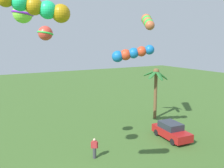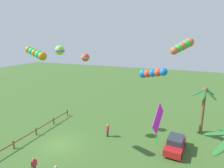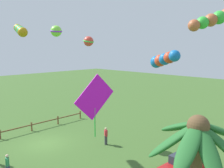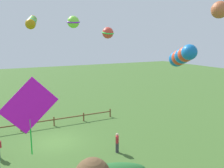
% 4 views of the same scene
% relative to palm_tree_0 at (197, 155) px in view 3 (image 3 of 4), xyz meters
% --- Properties ---
extents(ground_plane, '(120.00, 120.00, 0.00)m').
position_rel_palm_tree_0_xyz_m(ground_plane, '(-2.96, -15.57, -4.95)').
color(ground_plane, '#3D6028').
extents(palm_tree_0, '(3.90, 3.72, 6.39)m').
position_rel_palm_tree_0_xyz_m(palm_tree_0, '(0.00, 0.00, 0.00)').
color(palm_tree_0, brown).
rests_on(palm_tree_0, ground).
extents(rail_fence, '(13.05, 0.12, 0.95)m').
position_rel_palm_tree_0_xyz_m(rail_fence, '(-3.72, -19.66, -4.35)').
color(rail_fence, brown).
rests_on(rail_fence, ground).
extents(parked_car_1, '(4.05, 2.07, 1.51)m').
position_rel_palm_tree_0_xyz_m(parked_car_1, '(-6.67, -3.70, -4.20)').
color(parked_car_1, '#A51919').
rests_on(parked_car_1, ground).
extents(spectator_1, '(0.35, 0.52, 1.59)m').
position_rel_palm_tree_0_xyz_m(spectator_1, '(1.78, -12.25, -4.14)').
color(spectator_1, '#2D3351').
rests_on(spectator_1, ground).
extents(spectator_2, '(0.39, 0.49, 1.59)m').
position_rel_palm_tree_0_xyz_m(spectator_2, '(-6.70, -11.46, -4.14)').
color(spectator_2, '#38383D').
rests_on(spectator_2, ground).
extents(kite_tube_0, '(3.33, 2.34, 1.77)m').
position_rel_palm_tree_0_xyz_m(kite_tube_0, '(-10.30, -3.89, 5.77)').
color(kite_tube_0, '#B85D36').
extents(kite_diamond_1, '(2.08, 0.39, 2.94)m').
position_rel_palm_tree_0_xyz_m(kite_diamond_1, '(0.58, -4.65, 1.42)').
color(kite_diamond_1, '#D513D1').
extents(kite_tube_2, '(2.27, 3.36, 1.51)m').
position_rel_palm_tree_0_xyz_m(kite_tube_2, '(-8.62, -6.89, 2.82)').
color(kite_tube_2, '#1569B9').
extents(kite_tube_3, '(1.27, 2.81, 1.23)m').
position_rel_palm_tree_0_xyz_m(kite_tube_3, '(-1.56, -16.40, 5.19)').
color(kite_tube_3, '#B5860F').
extents(kite_ball_4, '(1.40, 1.40, 1.04)m').
position_rel_palm_tree_0_xyz_m(kite_ball_4, '(-5.02, -16.38, 5.30)').
color(kite_ball_4, '#86EB42').
extents(kite_ball_5, '(1.20, 1.20, 0.96)m').
position_rel_palm_tree_0_xyz_m(kite_ball_5, '(-7.45, -14.59, 4.37)').
color(kite_ball_5, '#DD4032').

